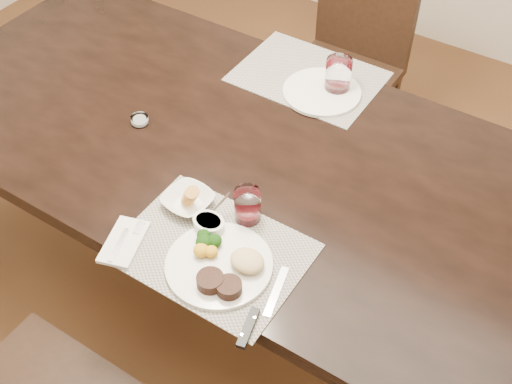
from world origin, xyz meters
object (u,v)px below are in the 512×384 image
Objects in this scene: dinner_plate at (222,266)px; far_plate at (322,92)px; chair_far at (350,53)px; steak_knife at (255,319)px; wine_glass_near at (247,207)px; cracker_bowl at (188,200)px.

dinner_plate is 0.75m from far_plate.
chair_far is 1.39m from dinner_plate.
wine_glass_near is at bearing 112.72° from steak_knife.
steak_knife is at bearing -28.01° from dinner_plate.
cracker_bowl reaches higher than far_plate.
cracker_bowl is at bearing -163.45° from wine_glass_near.
cracker_bowl is 1.47× the size of wine_glass_near.
wine_glass_near is (-0.19, 0.25, 0.04)m from steak_knife.
wine_glass_near reaches higher than dinner_plate.
chair_far reaches higher than far_plate.
wine_glass_near is at bearing 103.27° from dinner_plate.
dinner_plate is 1.88× the size of cracker_bowl.
cracker_bowl is at bearing 135.60° from steak_knife.
chair_far is 1.22m from wine_glass_near.
cracker_bowl is 0.62m from far_plate.
dinner_plate is 2.76× the size of wine_glass_near.
far_plate is (0.17, -0.59, 0.26)m from chair_far.
dinner_plate is (0.30, -1.33, 0.27)m from chair_far.
far_plate is (-0.13, 0.74, -0.01)m from dinner_plate.
far_plate is at bearing 94.86° from steak_knife.
dinner_plate is 1.06× the size of far_plate.
steak_knife is 1.77× the size of cracker_bowl.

